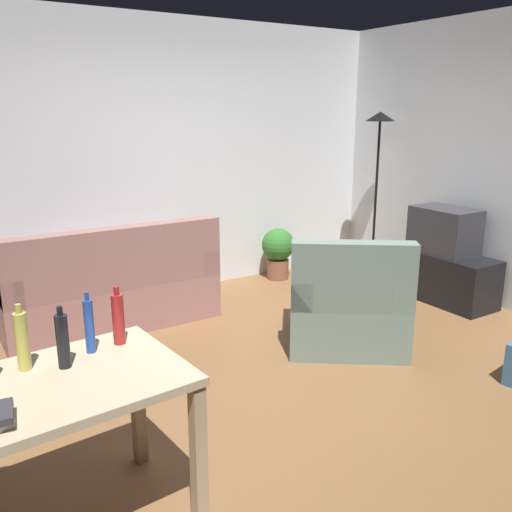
% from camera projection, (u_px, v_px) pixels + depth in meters
% --- Properties ---
extents(ground_plane, '(5.20, 4.40, 0.02)m').
position_uv_depth(ground_plane, '(281.00, 375.00, 3.94)').
color(ground_plane, brown).
extents(wall_rear, '(5.20, 0.10, 2.70)m').
position_uv_depth(wall_rear, '(155.00, 160.00, 5.38)').
color(wall_rear, silver).
rests_on(wall_rear, ground_plane).
extents(couch, '(1.81, 0.84, 0.92)m').
position_uv_depth(couch, '(110.00, 290.00, 4.78)').
color(couch, '#996B66').
rests_on(couch, ground_plane).
extents(tv_stand, '(0.44, 1.10, 0.48)m').
position_uv_depth(tv_stand, '(440.00, 276.00, 5.43)').
color(tv_stand, black).
rests_on(tv_stand, ground_plane).
extents(tv, '(0.41, 0.60, 0.44)m').
position_uv_depth(tv, '(445.00, 230.00, 5.31)').
color(tv, '#2D2D33').
rests_on(tv, tv_stand).
extents(torchiere_lamp, '(0.32, 0.32, 1.81)m').
position_uv_depth(torchiere_lamp, '(378.00, 150.00, 5.90)').
color(torchiere_lamp, black).
rests_on(torchiere_lamp, ground_plane).
extents(desk, '(1.25, 0.80, 0.76)m').
position_uv_depth(desk, '(40.00, 411.00, 2.25)').
color(desk, '#C6B28E').
rests_on(desk, ground_plane).
extents(potted_plant, '(0.36, 0.36, 0.57)m').
position_uv_depth(potted_plant, '(278.00, 250.00, 6.06)').
color(potted_plant, brown).
rests_on(potted_plant, ground_plane).
extents(armchair, '(1.22, 1.21, 0.92)m').
position_uv_depth(armchair, '(347.00, 307.00, 4.35)').
color(armchair, slate).
rests_on(armchair, ground_plane).
extents(bottle_squat, '(0.06, 0.06, 0.30)m').
position_uv_depth(bottle_squat, '(22.00, 341.00, 2.33)').
color(bottle_squat, '#BCB24C').
rests_on(bottle_squat, desk).
extents(bottle_dark, '(0.05, 0.05, 0.28)m').
position_uv_depth(bottle_dark, '(63.00, 340.00, 2.35)').
color(bottle_dark, black).
rests_on(bottle_dark, desk).
extents(bottle_blue, '(0.04, 0.04, 0.29)m').
position_uv_depth(bottle_blue, '(89.00, 326.00, 2.50)').
color(bottle_blue, '#2347A3').
rests_on(bottle_blue, desk).
extents(bottle_red, '(0.06, 0.06, 0.29)m').
position_uv_depth(bottle_red, '(118.00, 318.00, 2.59)').
color(bottle_red, '#AD2323').
rests_on(bottle_red, desk).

